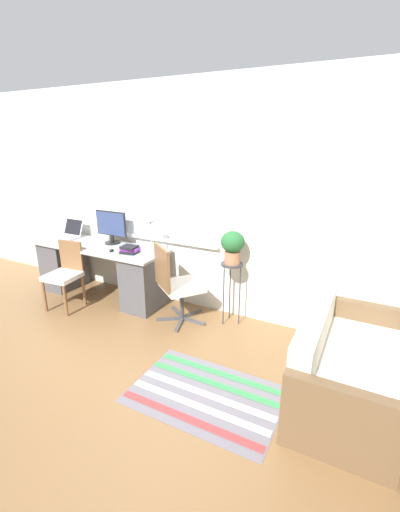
# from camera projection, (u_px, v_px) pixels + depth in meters

# --- Properties ---
(ground_plane) EXTENTS (14.00, 14.00, 0.00)m
(ground_plane) POSITION_uv_depth(u_px,v_px,m) (143.00, 320.00, 4.07)
(ground_plane) COLOR brown
(wall_back_with_window) EXTENTS (9.00, 0.12, 2.70)m
(wall_back_with_window) POSITION_uv_depth(u_px,v_px,m) (170.00, 198.00, 4.21)
(wall_back_with_window) COLOR silver
(wall_back_with_window) RESTS_ON ground_plane
(desk) EXTENTS (1.91, 0.61, 0.73)m
(desk) POSITION_uv_depth(u_px,v_px,m) (101.00, 269.00, 4.60)
(desk) COLOR #9EA3A8
(desk) RESTS_ON ground_plane
(laptop) EXTENTS (0.33, 0.34, 0.25)m
(laptop) POSITION_uv_depth(u_px,v_px,m) (68.00, 234.00, 4.83)
(laptop) COLOR #B7B7BC
(laptop) RESTS_ON desk
(monitor) EXTENTS (0.48, 0.20, 0.43)m
(monitor) POSITION_uv_depth(u_px,v_px,m) (111.00, 226.00, 4.51)
(monitor) COLOR black
(monitor) RESTS_ON desk
(keyboard) EXTENTS (0.36, 0.12, 0.02)m
(keyboard) POSITION_uv_depth(u_px,v_px,m) (95.00, 248.00, 4.34)
(keyboard) COLOR silver
(keyboard) RESTS_ON desk
(mouse) EXTENTS (0.04, 0.07, 0.04)m
(mouse) POSITION_uv_depth(u_px,v_px,m) (112.00, 250.00, 4.22)
(mouse) COLOR black
(mouse) RESTS_ON desk
(desk_lamp) EXTENTS (0.14, 0.14, 0.45)m
(desk_lamp) POSITION_uv_depth(u_px,v_px,m) (151.00, 231.00, 4.06)
(desk_lamp) COLOR #ADADB2
(desk_lamp) RESTS_ON desk
(book_stack) EXTENTS (0.24, 0.20, 0.09)m
(book_stack) POSITION_uv_depth(u_px,v_px,m) (130.00, 249.00, 4.18)
(book_stack) COLOR black
(book_stack) RESTS_ON desk
(desk_chair_wooden) EXTENTS (0.42, 0.43, 0.84)m
(desk_chair_wooden) POSITION_uv_depth(u_px,v_px,m) (65.00, 273.00, 4.28)
(desk_chair_wooden) COLOR brown
(desk_chair_wooden) RESTS_ON ground_plane
(office_chair_swivel) EXTENTS (0.63, 0.64, 0.94)m
(office_chair_swivel) POSITION_uv_depth(u_px,v_px,m) (176.00, 283.00, 3.91)
(office_chair_swivel) COLOR #47474C
(office_chair_swivel) RESTS_ON ground_plane
(couch_loveseat) EXTENTS (0.75, 1.43, 0.73)m
(couch_loveseat) POSITION_uv_depth(u_px,v_px,m) (343.00, 370.00, 2.78)
(couch_loveseat) COLOR silver
(couch_loveseat) RESTS_ON ground_plane
(plant_stand) EXTENTS (0.25, 0.25, 0.73)m
(plant_stand) POSITION_uv_depth(u_px,v_px,m) (232.00, 272.00, 3.84)
(plant_stand) COLOR #333338
(plant_stand) RESTS_ON ground_plane
(potted_plant) EXTENTS (0.26, 0.26, 0.37)m
(potted_plant) POSITION_uv_depth(u_px,v_px,m) (233.00, 245.00, 3.74)
(potted_plant) COLOR #9E6B4C
(potted_plant) RESTS_ON plant_stand
(floor_rug_striped) EXTENTS (1.25, 0.83, 0.01)m
(floor_rug_striped) POSITION_uv_depth(u_px,v_px,m) (206.00, 394.00, 2.88)
(floor_rug_striped) COLOR slate
(floor_rug_striped) RESTS_ON ground_plane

